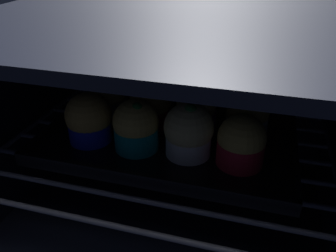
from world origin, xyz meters
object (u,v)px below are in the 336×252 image
object	(u,v)px
muffin_row1_col3	(247,113)
muffin_row0_col3	(241,142)
muffin_row1_col1	(151,105)
muffin_row1_col2	(196,110)
baking_tray	(168,140)
muffin_row1_col0	(108,98)
muffin_row0_col2	(189,132)
muffin_row0_col0	(89,120)
muffin_row0_col1	(136,127)

from	to	relation	value
muffin_row1_col3	muffin_row0_col3	bearing A→B (deg)	-90.92
muffin_row1_col1	muffin_row0_col3	bearing A→B (deg)	-26.35
muffin_row1_col2	muffin_row1_col3	xyz separation A→B (cm)	(8.68, 0.55, 0.29)
muffin_row1_col2	muffin_row1_col1	bearing A→B (deg)	179.40
baking_tray	muffin_row1_col0	world-z (taller)	muffin_row1_col0
muffin_row1_col3	muffin_row0_col2	bearing A→B (deg)	-134.27
muffin_row0_col3	muffin_row1_col3	distance (cm)	8.84
muffin_row0_col3	muffin_row0_col0	bearing A→B (deg)	179.77
muffin_row0_col2	muffin_row1_col1	bearing A→B (deg)	137.86
muffin_row0_col1	baking_tray	bearing A→B (deg)	47.74
muffin_row0_col2	muffin_row1_col1	xyz separation A→B (cm)	(-8.80, 7.97, -0.20)
muffin_row0_col2	muffin_row1_col2	xyz separation A→B (cm)	(-0.46, 7.88, -0.12)
muffin_row1_col1	muffin_row1_col3	world-z (taller)	muffin_row1_col3
muffin_row0_col2	muffin_row1_col3	size ratio (longest dim) A/B	0.98
muffin_row0_col0	baking_tray	bearing A→B (deg)	18.45
muffin_row0_col2	muffin_row1_col3	xyz separation A→B (cm)	(8.22, 8.43, 0.18)
muffin_row0_col2	muffin_row1_col0	world-z (taller)	muffin_row0_col2
baking_tray	muffin_row0_col3	world-z (taller)	muffin_row0_col3
muffin_row0_col0	muffin_row0_col1	size ratio (longest dim) A/B	0.98
muffin_row1_col0	muffin_row1_col1	size ratio (longest dim) A/B	1.02
muffin_row0_col0	muffin_row1_col2	xyz separation A→B (cm)	(16.30, 8.18, 0.05)
baking_tray	muffin_row0_col3	size ratio (longest dim) A/B	5.24
muffin_row0_col0	muffin_row1_col1	size ratio (longest dim) A/B	1.01
muffin_row1_col0	muffin_row1_col3	world-z (taller)	muffin_row1_col3
muffin_row0_col3	muffin_row1_col3	size ratio (longest dim) A/B	0.89
baking_tray	muffin_row1_col3	size ratio (longest dim) A/B	4.64
muffin_row1_col1	muffin_row0_col2	bearing A→B (deg)	-42.14
muffin_row0_col0	muffin_row1_col0	distance (cm)	8.52
muffin_row0_col3	muffin_row1_col1	distance (cm)	18.84
muffin_row0_col0	muffin_row0_col3	bearing A→B (deg)	-0.23
muffin_row0_col0	muffin_row1_col0	bearing A→B (deg)	93.20
muffin_row1_col2	muffin_row0_col1	bearing A→B (deg)	-133.16
muffin_row0_col0	muffin_row0_col2	world-z (taller)	muffin_row0_col2
muffin_row1_col1	muffin_row1_col0	bearing A→B (deg)	178.33
baking_tray	muffin_row0_col0	distance (cm)	13.76
muffin_row0_col0	muffin_row1_col3	bearing A→B (deg)	19.25
muffin_row1_col0	muffin_row0_col0	bearing A→B (deg)	-86.80
muffin_row0_col0	muffin_row1_col3	size ratio (longest dim) A/B	0.93
muffin_row1_col1	muffin_row1_col2	distance (cm)	8.34
muffin_row0_col1	muffin_row0_col3	bearing A→B (deg)	0.66
baking_tray	muffin_row0_col3	bearing A→B (deg)	-18.74
muffin_row1_col1	muffin_row1_col2	xyz separation A→B (cm)	(8.34, -0.09, 0.08)
muffin_row1_col2	baking_tray	bearing A→B (deg)	-134.12
baking_tray	muffin_row1_col3	world-z (taller)	muffin_row1_col3
muffin_row0_col1	muffin_row1_col1	bearing A→B (deg)	92.68
baking_tray	muffin_row1_col1	world-z (taller)	muffin_row1_col1
muffin_row0_col0	muffin_row1_col2	world-z (taller)	same
muffin_row1_col1	muffin_row1_col2	bearing A→B (deg)	-0.60
muffin_row0_col0	muffin_row1_col3	xyz separation A→B (cm)	(24.99, 8.73, 0.34)
muffin_row0_col3	muffin_row1_col0	bearing A→B (deg)	161.22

